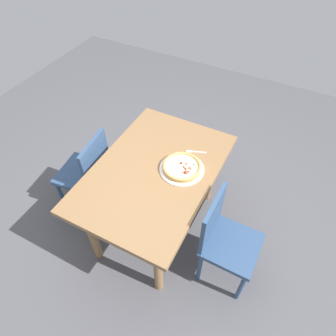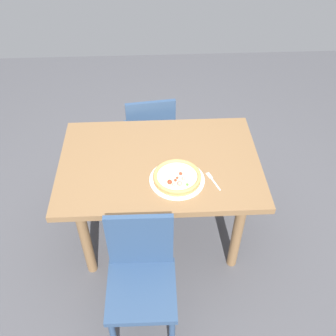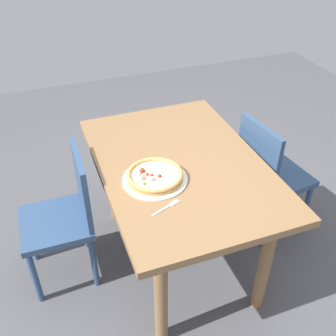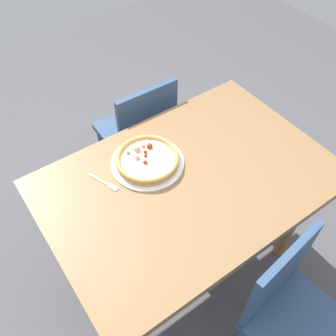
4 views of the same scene
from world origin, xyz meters
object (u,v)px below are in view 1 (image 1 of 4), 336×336
at_px(pizza, 182,167).
at_px(fork, 194,152).
at_px(chair_near, 224,238).
at_px(chair_far, 87,172).
at_px(plate, 182,169).
at_px(dining_table, 155,179).

relative_size(pizza, fork, 1.86).
bearing_deg(chair_near, pizza, -115.59).
bearing_deg(chair_near, fork, -133.52).
distance_m(chair_far, fork, 0.98).
height_order(chair_far, pizza, chair_far).
bearing_deg(chair_far, fork, -72.64).
bearing_deg(plate, chair_far, 101.12).
bearing_deg(chair_near, dining_table, -100.56).
bearing_deg(chair_near, chair_far, -92.24).
height_order(dining_table, pizza, pizza).
bearing_deg(chair_far, pizza, -85.87).
bearing_deg(fork, chair_far, 3.25).
bearing_deg(pizza, plate, 88.09).
xyz_separation_m(chair_far, plate, (0.17, -0.84, 0.30)).
height_order(chair_near, chair_far, same).
bearing_deg(plate, dining_table, 119.17).
relative_size(chair_near, plate, 2.53).
height_order(chair_near, plate, chair_near).
relative_size(plate, fork, 2.14).
xyz_separation_m(pizza, fork, (0.22, -0.01, -0.03)).
xyz_separation_m(chair_far, fork, (0.39, -0.85, 0.30)).
height_order(plate, fork, plate).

